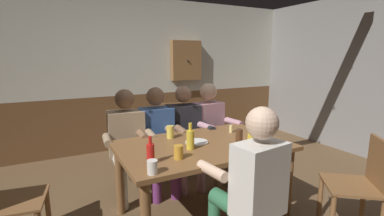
% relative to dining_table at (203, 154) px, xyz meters
% --- Properties ---
extents(ground_plane, '(7.31, 7.31, 0.00)m').
position_rel_dining_table_xyz_m(ground_plane, '(0.00, 0.01, -0.65)').
color(ground_plane, brown).
extents(back_wall_upper, '(6.09, 0.12, 1.60)m').
position_rel_dining_table_xyz_m(back_wall_upper, '(0.00, 2.44, 1.07)').
color(back_wall_upper, beige).
extents(back_wall_wainscot, '(6.09, 0.12, 0.92)m').
position_rel_dining_table_xyz_m(back_wall_wainscot, '(0.00, 2.44, -0.19)').
color(back_wall_wainscot, brown).
rests_on(back_wall_wainscot, ground_plane).
extents(dining_table, '(1.58, 1.00, 0.75)m').
position_rel_dining_table_xyz_m(dining_table, '(0.00, 0.00, 0.00)').
color(dining_table, brown).
rests_on(dining_table, ground_plane).
extents(person_0, '(0.55, 0.56, 1.22)m').
position_rel_dining_table_xyz_m(person_0, '(-0.54, 0.73, 0.03)').
color(person_0, '#997F60').
rests_on(person_0, ground_plane).
extents(person_1, '(0.55, 0.55, 1.22)m').
position_rel_dining_table_xyz_m(person_1, '(-0.18, 0.73, 0.02)').
color(person_1, '#2D4C84').
rests_on(person_1, ground_plane).
extents(person_2, '(0.58, 0.57, 1.22)m').
position_rel_dining_table_xyz_m(person_2, '(0.17, 0.73, 0.02)').
color(person_2, black).
rests_on(person_2, ground_plane).
extents(person_3, '(0.54, 0.56, 1.23)m').
position_rel_dining_table_xyz_m(person_3, '(0.54, 0.73, 0.03)').
color(person_3, '#B78493').
rests_on(person_3, ground_plane).
extents(person_4, '(0.54, 0.57, 1.24)m').
position_rel_dining_table_xyz_m(person_4, '(-0.01, -0.73, 0.04)').
color(person_4, silver).
rests_on(person_4, ground_plane).
extents(chair_empty_near_right, '(0.62, 0.62, 0.88)m').
position_rel_dining_table_xyz_m(chair_empty_near_right, '(1.11, -0.87, -0.17)').
color(chair_empty_near_right, brown).
rests_on(chair_empty_near_right, ground_plane).
extents(chair_empty_near_left, '(0.53, 0.53, 0.88)m').
position_rel_dining_table_xyz_m(chair_empty_near_left, '(0.34, 1.43, -0.17)').
color(chair_empty_near_left, brown).
rests_on(chair_empty_near_left, ground_plane).
extents(chair_empty_far_end, '(0.50, 0.50, 0.88)m').
position_rel_dining_table_xyz_m(chair_empty_far_end, '(-1.65, 0.24, -0.17)').
color(chair_empty_far_end, brown).
rests_on(chair_empty_far_end, ground_plane).
extents(table_candle, '(0.04, 0.04, 0.08)m').
position_rel_dining_table_xyz_m(table_candle, '(0.46, 0.19, 0.14)').
color(table_candle, '#F9E08C').
rests_on(table_candle, dining_table).
extents(condiment_caddy, '(0.14, 0.10, 0.05)m').
position_rel_dining_table_xyz_m(condiment_caddy, '(0.52, -0.40, 0.13)').
color(condiment_caddy, '#B2B7BC').
rests_on(condiment_caddy, dining_table).
extents(plate_0, '(0.22, 0.22, 0.01)m').
position_rel_dining_table_xyz_m(plate_0, '(-0.04, 0.04, 0.11)').
color(plate_0, white).
rests_on(plate_0, dining_table).
extents(bottle_0, '(0.07, 0.07, 0.24)m').
position_rel_dining_table_xyz_m(bottle_0, '(-0.18, -0.09, 0.20)').
color(bottle_0, gold).
rests_on(bottle_0, dining_table).
extents(bottle_1, '(0.06, 0.06, 0.21)m').
position_rel_dining_table_xyz_m(bottle_1, '(0.58, -0.13, 0.18)').
color(bottle_1, gold).
rests_on(bottle_1, dining_table).
extents(bottle_2, '(0.07, 0.07, 0.21)m').
position_rel_dining_table_xyz_m(bottle_2, '(0.28, -0.36, 0.19)').
color(bottle_2, gold).
rests_on(bottle_2, dining_table).
extents(bottle_3, '(0.06, 0.06, 0.22)m').
position_rel_dining_table_xyz_m(bottle_3, '(-0.60, -0.24, 0.19)').
color(bottle_3, red).
rests_on(bottle_3, dining_table).
extents(pint_glass_0, '(0.08, 0.08, 0.10)m').
position_rel_dining_table_xyz_m(pint_glass_0, '(-0.65, -0.43, 0.15)').
color(pint_glass_0, white).
rests_on(pint_glass_0, dining_table).
extents(pint_glass_1, '(0.08, 0.08, 0.11)m').
position_rel_dining_table_xyz_m(pint_glass_1, '(-0.37, -0.25, 0.16)').
color(pint_glass_1, gold).
rests_on(pint_glass_1, dining_table).
extents(pint_glass_2, '(0.08, 0.08, 0.11)m').
position_rel_dining_table_xyz_m(pint_glass_2, '(0.41, -0.25, 0.16)').
color(pint_glass_2, white).
rests_on(pint_glass_2, dining_table).
extents(pint_glass_3, '(0.07, 0.07, 0.15)m').
position_rel_dining_table_xyz_m(pint_glass_3, '(0.28, -0.19, 0.18)').
color(pint_glass_3, '#4C2D19').
rests_on(pint_glass_3, dining_table).
extents(pint_glass_4, '(0.08, 0.08, 0.13)m').
position_rel_dining_table_xyz_m(pint_glass_4, '(-0.21, 0.30, 0.17)').
color(pint_glass_4, '#E5C64C').
rests_on(pint_glass_4, dining_table).
extents(wall_dart_cabinet, '(0.56, 0.15, 0.70)m').
position_rel_dining_table_xyz_m(wall_dart_cabinet, '(0.96, 2.31, 0.84)').
color(wall_dart_cabinet, brown).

